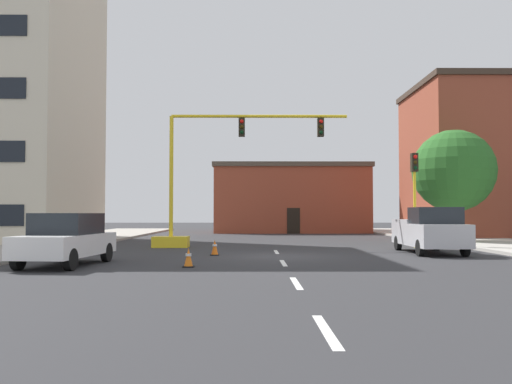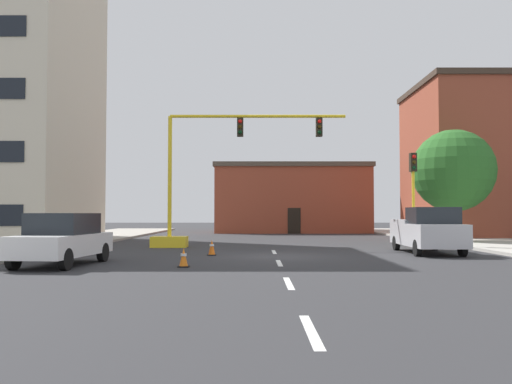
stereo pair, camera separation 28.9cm
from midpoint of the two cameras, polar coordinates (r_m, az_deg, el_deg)
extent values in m
plane|color=#2D2D30|center=(22.22, 2.61, -6.71)|extent=(160.00, 160.00, 0.00)
cube|color=#9E998E|center=(32.28, -20.73, -5.04)|extent=(6.00, 56.00, 0.14)
cube|color=#B2ADA3|center=(33.00, 24.11, -4.93)|extent=(6.00, 56.00, 0.14)
cube|color=silver|center=(8.37, 6.88, -14.14)|extent=(0.16, 2.40, 0.01)
cube|color=silver|center=(13.77, 4.16, -9.44)|extent=(0.16, 2.40, 0.01)
cube|color=silver|center=(19.23, 3.00, -7.39)|extent=(0.16, 2.40, 0.01)
cube|color=silver|center=(24.71, 2.36, -6.25)|extent=(0.16, 2.40, 0.01)
cube|color=brown|center=(51.78, 3.91, -0.95)|extent=(13.65, 9.75, 5.78)
cube|color=#4C4238|center=(51.95, 3.90, 2.46)|extent=(13.95, 10.05, 0.40)
cube|color=black|center=(46.88, 4.31, -3.00)|extent=(1.10, 0.06, 2.20)
cube|color=brown|center=(43.95, 23.83, 2.73)|extent=(11.30, 9.69, 10.78)
cube|color=#3D2D23|center=(44.76, 23.71, 9.87)|extent=(11.60, 9.99, 0.40)
cube|color=yellow|center=(28.48, -8.57, -5.15)|extent=(1.80, 1.20, 0.55)
cylinder|color=yellow|center=(28.51, -8.53, 1.65)|extent=(0.20, 0.20, 6.20)
cylinder|color=yellow|center=(28.56, 0.61, 7.88)|extent=(9.06, 0.16, 0.16)
cube|color=black|center=(28.47, -1.23, 6.74)|extent=(0.32, 0.36, 0.95)
sphere|color=red|center=(28.33, -1.23, 7.35)|extent=(0.20, 0.20, 0.20)
sphere|color=#38280A|center=(28.28, -1.23, 6.79)|extent=(0.20, 0.20, 0.20)
sphere|color=black|center=(28.24, -1.24, 6.23)|extent=(0.20, 0.20, 0.20)
cube|color=black|center=(28.67, 7.00, 6.70)|extent=(0.32, 0.36, 0.95)
sphere|color=red|center=(28.52, 7.04, 7.30)|extent=(0.20, 0.20, 0.20)
sphere|color=#38280A|center=(28.48, 7.05, 6.74)|extent=(0.20, 0.20, 0.20)
sphere|color=black|center=(28.44, 7.05, 6.19)|extent=(0.20, 0.20, 0.20)
cylinder|color=yellow|center=(28.93, 16.47, -0.82)|extent=(0.14, 0.14, 4.80)
cube|color=black|center=(29.04, 16.42, 2.98)|extent=(0.32, 0.36, 0.95)
sphere|color=red|center=(28.88, 16.52, 3.55)|extent=(0.20, 0.20, 0.20)
sphere|color=#38280A|center=(28.85, 16.53, 3.00)|extent=(0.20, 0.20, 0.20)
sphere|color=black|center=(28.83, 16.54, 2.45)|extent=(0.20, 0.20, 0.20)
cylinder|color=brown|center=(34.25, 20.28, -2.95)|extent=(0.36, 0.36, 2.44)
sphere|color=#286023|center=(34.34, 20.21, 2.11)|extent=(4.83, 4.83, 4.83)
cube|color=#BCBCC1|center=(25.09, 17.78, -4.23)|extent=(2.12, 5.44, 0.95)
cube|color=#1E2328|center=(24.21, 18.35, -2.34)|extent=(1.88, 1.84, 0.70)
cube|color=#BCBCC1|center=(26.21, 17.03, -2.93)|extent=(2.06, 2.85, 0.16)
cylinder|color=black|center=(23.64, 21.15, -5.46)|extent=(0.24, 0.68, 0.68)
cylinder|color=black|center=(23.10, 16.93, -5.60)|extent=(0.24, 0.68, 0.68)
cylinder|color=black|center=(27.12, 18.53, -5.06)|extent=(0.24, 0.68, 0.68)
cylinder|color=black|center=(26.65, 14.81, -5.16)|extent=(0.24, 0.68, 0.68)
cube|color=white|center=(19.33, -19.00, -5.21)|extent=(2.26, 4.65, 0.70)
cube|color=#1E2328|center=(19.39, -18.85, -3.13)|extent=(1.91, 2.45, 0.70)
cylinder|color=black|center=(21.08, -19.33, -5.90)|extent=(0.28, 0.70, 0.68)
cylinder|color=black|center=(20.45, -15.11, -6.06)|extent=(0.28, 0.70, 0.68)
cylinder|color=black|center=(18.35, -23.36, -6.41)|extent=(0.28, 0.70, 0.68)
cylinder|color=black|center=(17.62, -18.63, -6.65)|extent=(0.28, 0.70, 0.68)
cube|color=black|center=(17.91, -6.94, -7.71)|extent=(0.36, 0.36, 0.04)
cone|color=orange|center=(17.89, -6.94, -6.72)|extent=(0.28, 0.28, 0.58)
cylinder|color=white|center=(17.88, -6.94, -6.50)|extent=(0.19, 0.19, 0.08)
cube|color=black|center=(22.80, -4.12, -6.54)|extent=(0.36, 0.36, 0.04)
cone|color=orange|center=(22.78, -4.11, -5.72)|extent=(0.28, 0.28, 0.61)
cylinder|color=white|center=(22.78, -4.11, -5.53)|extent=(0.19, 0.19, 0.08)
camera|label=1|loc=(0.14, -89.72, -0.01)|focal=38.46mm
camera|label=2|loc=(0.14, 90.28, 0.01)|focal=38.46mm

